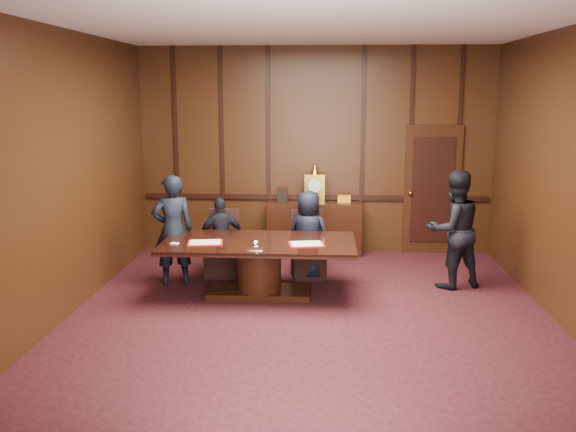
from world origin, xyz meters
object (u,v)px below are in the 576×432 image
at_px(sideboard, 314,226).
at_px(signatory_left, 221,237).
at_px(signatory_right, 308,235).
at_px(witness_right, 454,230).
at_px(conference_table, 259,259).
at_px(witness_left, 173,230).

bearing_deg(sideboard, signatory_left, -133.73).
height_order(sideboard, signatory_right, sideboard).
bearing_deg(witness_right, signatory_right, -27.58).
bearing_deg(signatory_left, signatory_right, 161.07).
relative_size(sideboard, signatory_left, 1.31).
xyz_separation_m(sideboard, conference_table, (-0.71, -2.23, 0.02)).
distance_m(sideboard, signatory_left, 1.98).
bearing_deg(witness_right, sideboard, -60.49).
height_order(conference_table, signatory_left, signatory_left).
bearing_deg(sideboard, witness_left, -137.52).
bearing_deg(witness_right, witness_left, -18.22).
bearing_deg(conference_table, sideboard, 72.20).
bearing_deg(signatory_left, witness_left, 13.47).
distance_m(sideboard, witness_left, 2.72).
bearing_deg(sideboard, signatory_right, -92.60).
relative_size(signatory_left, witness_right, 0.73).
bearing_deg(witness_right, signatory_left, -24.68).
relative_size(conference_table, witness_right, 1.56).
xyz_separation_m(signatory_left, witness_left, (-0.63, -0.40, 0.19)).
xyz_separation_m(sideboard, witness_left, (-1.99, -1.83, 0.32)).
bearing_deg(conference_table, signatory_left, 129.09).
bearing_deg(conference_table, witness_left, 162.60).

